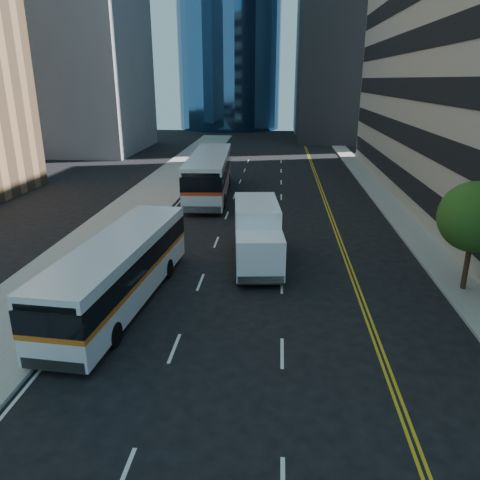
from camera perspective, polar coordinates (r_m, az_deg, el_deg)
The scene contains 8 objects.
ground at distance 15.99m, azimuth 3.30°, elevation -17.37°, with size 160.00×160.00×0.00m, color black.
sidewalk_west at distance 40.46m, azimuth -10.78°, elevation 5.25°, with size 5.00×90.00×0.15m, color gray.
sidewalk_east at distance 40.01m, azimuth 17.35°, elevation 4.56°, with size 2.00×90.00×0.15m, color gray.
midrise_west at distance 71.18m, azimuth -20.56°, elevation 24.41°, with size 18.00×18.00×35.00m, color gray.
street_tree at distance 23.40m, azimuth 26.70°, elevation 2.52°, with size 3.20×3.20×5.10m.
bus_front at distance 21.11m, azimuth -14.43°, elevation -3.47°, with size 3.45×11.67×2.97m.
bus_rear at distance 39.95m, azimuth -3.72°, elevation 8.11°, with size 3.75×13.94×3.56m.
box_truck at distance 24.85m, azimuth 2.11°, elevation 0.76°, with size 2.96×6.90×3.21m.
Camera 1 is at (0.18, -12.87, 9.48)m, focal length 35.00 mm.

